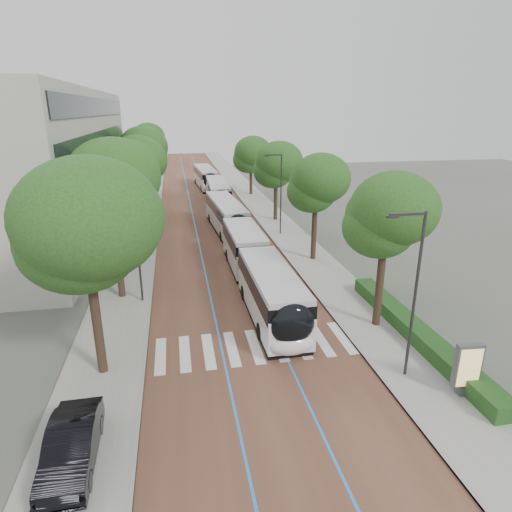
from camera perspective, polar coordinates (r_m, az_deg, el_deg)
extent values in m
plane|color=#51544C|center=(22.80, -0.20, -13.30)|extent=(160.00, 160.00, 0.00)
cube|color=#553226|center=(60.29, -7.27, 7.18)|extent=(11.00, 140.00, 0.02)
cube|color=gray|center=(60.31, -14.44, 6.79)|extent=(4.00, 140.00, 0.12)
cube|color=gray|center=(61.18, -0.19, 7.55)|extent=(4.00, 140.00, 0.12)
cube|color=gray|center=(60.21, -12.63, 6.91)|extent=(0.20, 140.00, 0.14)
cube|color=gray|center=(60.87, -1.97, 7.48)|extent=(0.20, 140.00, 0.14)
cube|color=silver|center=(23.39, -12.61, -12.83)|extent=(0.55, 3.60, 0.01)
cube|color=silver|center=(23.35, -9.47, -12.65)|extent=(0.55, 3.60, 0.01)
cube|color=silver|center=(23.39, -6.34, -12.45)|extent=(0.55, 3.60, 0.01)
cube|color=silver|center=(23.49, -3.23, -12.20)|extent=(0.55, 3.60, 0.01)
cube|color=silver|center=(23.65, -0.17, -11.93)|extent=(0.55, 3.60, 0.01)
cube|color=silver|center=(23.88, 2.84, -11.62)|extent=(0.55, 3.60, 0.01)
cube|color=silver|center=(24.17, 5.78, -11.30)|extent=(0.55, 3.60, 0.01)
cube|color=silver|center=(24.53, 8.64, -10.95)|extent=(0.55, 3.60, 0.01)
cube|color=silver|center=(24.94, 11.40, -10.59)|extent=(0.55, 3.60, 0.01)
cube|color=#2A7DD6|center=(60.22, -8.80, 7.11)|extent=(0.12, 126.00, 0.01)
cube|color=#2A7DD6|center=(60.41, -5.75, 7.28)|extent=(0.12, 126.00, 0.01)
cube|color=#A09C94|center=(49.86, -29.96, 10.55)|extent=(18.00, 40.00, 14.00)
cube|color=black|center=(48.33, -18.96, 7.01)|extent=(0.12, 38.00, 1.60)
cube|color=black|center=(47.83, -19.37, 10.75)|extent=(0.12, 38.00, 1.60)
cube|color=black|center=(47.54, -19.80, 14.56)|extent=(0.12, 38.00, 1.60)
cube|color=black|center=(47.46, -20.22, 18.16)|extent=(0.12, 38.00, 1.60)
cube|color=#174317|center=(25.58, 20.56, -9.44)|extent=(1.20, 14.00, 0.80)
cylinder|color=#2F2F32|center=(20.64, 20.40, -5.26)|extent=(0.14, 0.14, 8.00)
cube|color=#2F2F32|center=(19.04, 19.66, 5.27)|extent=(1.70, 0.12, 0.12)
cube|color=#2F2F32|center=(18.72, 17.77, 5.00)|extent=(0.50, 0.20, 0.10)
cylinder|color=#2F2F32|center=(42.99, 3.34, 8.15)|extent=(0.14, 0.14, 8.00)
cube|color=#2F2F32|center=(42.25, 2.36, 13.32)|extent=(1.70, 0.12, 0.12)
cube|color=#2F2F32|center=(42.10, 1.41, 13.20)|extent=(0.50, 0.20, 0.10)
cylinder|color=#2F2F32|center=(28.24, -15.55, 1.70)|extent=(0.14, 0.14, 8.00)
cylinder|color=black|center=(21.62, -20.38, -8.78)|extent=(0.44, 0.44, 5.07)
ellipsoid|color=#214817|center=(20.00, -21.88, 3.05)|extent=(6.35, 6.35, 5.39)
cylinder|color=black|center=(29.78, -17.86, -0.54)|extent=(0.44, 0.44, 5.39)
ellipsoid|color=#214817|center=(28.60, -18.85, 8.76)|extent=(5.76, 5.76, 4.89)
cylinder|color=black|center=(38.39, -16.40, 3.63)|extent=(0.44, 0.44, 5.04)
ellipsoid|color=#214817|center=(37.50, -17.05, 10.39)|extent=(5.24, 5.24, 4.45)
cylinder|color=black|center=(48.14, -15.39, 6.47)|extent=(0.44, 0.44, 4.62)
ellipsoid|color=#214817|center=(47.45, -15.83, 11.42)|extent=(6.19, 6.19, 5.26)
cylinder|color=black|center=(59.87, -14.63, 9.04)|extent=(0.44, 0.44, 4.93)
ellipsoid|color=#214817|center=(59.31, -15.00, 13.30)|extent=(6.27, 6.27, 5.33)
cylinder|color=black|center=(74.67, -14.02, 11.07)|extent=(0.44, 0.44, 5.24)
ellipsoid|color=#214817|center=(74.21, -14.32, 14.71)|extent=(5.18, 5.18, 4.40)
cylinder|color=black|center=(25.73, 16.09, -4.34)|extent=(0.44, 0.44, 4.62)
ellipsoid|color=#214817|center=(24.43, 16.98, 4.76)|extent=(4.76, 4.76, 4.05)
cylinder|color=black|center=(36.20, 7.73, 2.88)|extent=(0.44, 0.44, 4.49)
ellipsoid|color=#214817|center=(35.30, 8.03, 9.27)|extent=(4.79, 4.79, 4.07)
cylinder|color=black|center=(49.30, 2.63, 7.24)|extent=(0.44, 0.44, 4.33)
ellipsoid|color=#214817|center=(48.65, 2.70, 11.79)|extent=(5.29, 5.29, 4.50)
cylinder|color=black|center=(64.75, -0.68, 9.94)|extent=(0.44, 0.44, 4.02)
ellipsoid|color=#214817|center=(64.27, -0.69, 13.16)|extent=(5.51, 5.51, 4.69)
cylinder|color=black|center=(30.40, -0.16, -1.02)|extent=(2.31, 0.92, 2.30)
cube|color=silver|center=(25.96, 2.05, -5.89)|extent=(2.59, 9.38, 1.82)
cube|color=black|center=(25.50, 2.08, -3.56)|extent=(2.63, 9.20, 0.97)
cube|color=#B8B8BA|center=(25.27, 2.09, -2.22)|extent=(2.54, 9.20, 0.31)
cube|color=black|center=(26.44, 2.02, -8.03)|extent=(2.53, 9.01, 0.35)
cube|color=silver|center=(34.59, -1.55, 0.58)|extent=(2.57, 7.76, 1.82)
cube|color=black|center=(34.24, -1.57, 2.39)|extent=(2.61, 7.61, 0.97)
cube|color=#B8B8BA|center=(34.07, -1.58, 3.42)|extent=(2.52, 7.61, 0.31)
cube|color=black|center=(34.94, -1.54, -1.11)|extent=(2.52, 7.45, 0.35)
ellipsoid|color=black|center=(21.71, 4.85, -9.03)|extent=(2.36, 1.12, 2.28)
ellipsoid|color=silver|center=(22.23, 4.80, -11.68)|extent=(2.36, 1.02, 1.14)
cylinder|color=black|center=(24.10, 0.63, -9.99)|extent=(0.31, 1.00, 1.00)
cylinder|color=black|center=(24.61, 5.86, -9.44)|extent=(0.31, 1.00, 1.00)
cylinder|color=black|center=(36.23, -3.75, 0.14)|extent=(0.31, 1.00, 1.00)
cylinder|color=black|center=(36.58, -0.25, 0.37)|extent=(0.31, 1.00, 1.00)
cylinder|color=black|center=(28.82, -1.58, -4.92)|extent=(0.31, 1.00, 1.00)
cylinder|color=black|center=(29.25, 2.80, -4.57)|extent=(0.31, 1.00, 1.00)
cube|color=silver|center=(45.10, -4.00, 4.93)|extent=(3.27, 12.14, 1.82)
cube|color=black|center=(44.84, -4.03, 6.34)|extent=(3.29, 11.90, 0.97)
cube|color=#B8B8BA|center=(44.70, -4.05, 7.14)|extent=(3.20, 11.89, 0.31)
cube|color=black|center=(45.37, -3.96, 3.60)|extent=(3.19, 11.65, 0.35)
ellipsoid|color=black|center=(39.36, -2.43, 3.98)|extent=(2.42, 1.25, 2.28)
ellipsoid|color=silver|center=(39.62, -2.39, 2.37)|extent=(2.41, 1.15, 1.14)
cylinder|color=black|center=(41.68, -4.58, 2.65)|extent=(0.36, 1.02, 1.00)
cylinder|color=black|center=(42.11, -1.55, 2.87)|extent=(0.36, 1.02, 1.00)
cylinder|color=black|center=(48.75, -6.12, 5.01)|extent=(0.36, 1.02, 1.00)
cylinder|color=black|center=(49.11, -3.50, 5.19)|extent=(0.36, 1.02, 1.00)
cube|color=silver|center=(57.64, -5.09, 7.99)|extent=(2.84, 12.07, 1.82)
cube|color=black|center=(57.44, -5.13, 9.10)|extent=(2.87, 11.83, 0.97)
cube|color=#B8B8BA|center=(57.33, -5.14, 9.74)|extent=(2.78, 11.82, 0.31)
cube|color=black|center=(57.86, -5.06, 6.93)|extent=(2.77, 11.58, 0.35)
ellipsoid|color=black|center=(51.77, -4.62, 7.58)|extent=(2.38, 1.17, 2.28)
ellipsoid|color=silver|center=(51.96, -4.58, 6.34)|extent=(2.38, 1.07, 1.14)
cylinder|color=black|center=(54.21, -5.97, 6.44)|extent=(0.33, 1.01, 1.00)
cylinder|color=black|center=(54.37, -3.58, 6.54)|extent=(0.33, 1.01, 1.00)
cylinder|color=black|center=(61.44, -6.40, 7.90)|extent=(0.33, 1.01, 1.00)
cylinder|color=black|center=(61.59, -4.29, 8.00)|extent=(0.33, 1.01, 1.00)
cube|color=silver|center=(71.59, -6.74, 10.08)|extent=(3.24, 12.13, 1.82)
cube|color=black|center=(71.43, -6.77, 10.98)|extent=(3.26, 11.89, 0.97)
cube|color=#B8B8BA|center=(71.34, -6.79, 11.49)|extent=(3.17, 11.89, 0.31)
cube|color=black|center=(71.76, -6.70, 9.22)|extent=(3.16, 11.65, 0.35)
ellipsoid|color=black|center=(65.75, -6.04, 9.97)|extent=(2.41, 1.24, 2.28)
ellipsoid|color=silver|center=(65.89, -6.00, 8.99)|extent=(2.41, 1.14, 1.14)
cylinder|color=black|center=(68.05, -7.24, 8.95)|extent=(0.36, 1.02, 1.00)
cylinder|color=black|center=(68.36, -5.34, 9.06)|extent=(0.36, 1.02, 1.00)
cylinder|color=black|center=(75.30, -7.98, 9.87)|extent=(0.36, 1.02, 1.00)
cylinder|color=black|center=(75.58, -6.26, 9.98)|extent=(0.36, 1.02, 1.00)
cube|color=#59595B|center=(22.04, 25.88, -15.76)|extent=(0.59, 0.51, 0.37)
cube|color=#59595B|center=(21.40, 26.37, -12.99)|extent=(1.22, 0.42, 2.12)
cube|color=tan|center=(21.27, 26.61, -13.22)|extent=(1.01, 0.10, 1.85)
imported|color=black|center=(17.79, -23.36, -22.25)|extent=(1.69, 4.66, 1.53)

